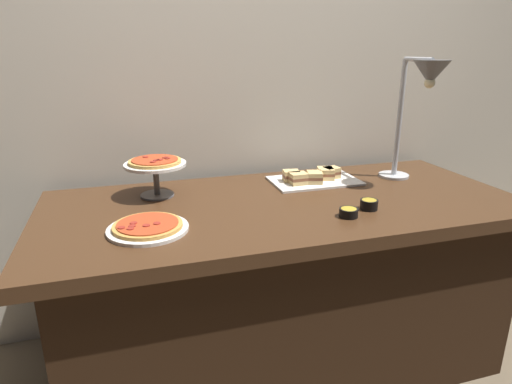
# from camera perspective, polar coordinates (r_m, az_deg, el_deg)

# --- Properties ---
(ground_plane) EXTENTS (8.00, 8.00, 0.00)m
(ground_plane) POSITION_cam_1_polar(r_m,az_deg,el_deg) (2.13, 3.38, -20.83)
(ground_plane) COLOR brown
(back_wall) EXTENTS (4.40, 0.04, 2.40)m
(back_wall) POSITION_cam_1_polar(r_m,az_deg,el_deg) (2.13, -0.80, 14.42)
(back_wall) COLOR beige
(back_wall) RESTS_ON ground_plane
(buffet_table) EXTENTS (1.90, 0.84, 0.76)m
(buffet_table) POSITION_cam_1_polar(r_m,az_deg,el_deg) (1.91, 3.59, -11.83)
(buffet_table) COLOR #422816
(buffet_table) RESTS_ON ground_plane
(heat_lamp) EXTENTS (0.15, 0.33, 0.55)m
(heat_lamp) POSITION_cam_1_polar(r_m,az_deg,el_deg) (2.00, 21.06, 12.64)
(heat_lamp) COLOR #B7BABF
(heat_lamp) RESTS_ON buffet_table
(pizza_plate_front) EXTENTS (0.27, 0.27, 0.03)m
(pizza_plate_front) POSITION_cam_1_polar(r_m,az_deg,el_deg) (1.51, -13.95, -4.48)
(pizza_plate_front) COLOR white
(pizza_plate_front) RESTS_ON buffet_table
(pizza_plate_center) EXTENTS (0.25, 0.25, 0.16)m
(pizza_plate_center) POSITION_cam_1_polar(r_m,az_deg,el_deg) (1.82, -13.01, 3.24)
(pizza_plate_center) COLOR #595B60
(pizza_plate_center) RESTS_ON buffet_table
(sandwich_platter) EXTENTS (0.40, 0.24, 0.06)m
(sandwich_platter) POSITION_cam_1_polar(r_m,az_deg,el_deg) (2.01, 7.52, 1.84)
(sandwich_platter) COLOR white
(sandwich_platter) RESTS_ON buffet_table
(sauce_cup_near) EXTENTS (0.07, 0.07, 0.03)m
(sauce_cup_near) POSITION_cam_1_polar(r_m,az_deg,el_deg) (1.62, 11.99, -2.61)
(sauce_cup_near) COLOR black
(sauce_cup_near) RESTS_ON buffet_table
(sauce_cup_far) EXTENTS (0.07, 0.07, 0.04)m
(sauce_cup_far) POSITION_cam_1_polar(r_m,az_deg,el_deg) (1.71, 14.53, -1.54)
(sauce_cup_far) COLOR black
(sauce_cup_far) RESTS_ON buffet_table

